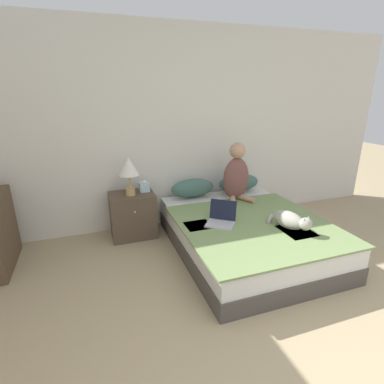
# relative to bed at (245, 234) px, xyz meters

# --- Properties ---
(wall_back) EXTENTS (6.04, 0.05, 2.55)m
(wall_back) POSITION_rel_bed_xyz_m (-0.28, 1.07, 1.07)
(wall_back) COLOR silver
(wall_back) RESTS_ON ground_plane
(bed) EXTENTS (1.57, 2.00, 0.41)m
(bed) POSITION_rel_bed_xyz_m (0.00, 0.00, 0.00)
(bed) COLOR #4C4742
(bed) RESTS_ON ground_plane
(pillow_near) EXTENTS (0.59, 0.25, 0.24)m
(pillow_near) POSITION_rel_bed_xyz_m (-0.34, 0.85, 0.33)
(pillow_near) COLOR #42665B
(pillow_near) RESTS_ON bed
(pillow_far) EXTENTS (0.59, 0.25, 0.24)m
(pillow_far) POSITION_rel_bed_xyz_m (0.34, 0.85, 0.33)
(pillow_far) COLOR #42665B
(pillow_far) RESTS_ON bed
(person_sitting) EXTENTS (0.36, 0.35, 0.74)m
(person_sitting) POSITION_rel_bed_xyz_m (0.15, 0.58, 0.53)
(person_sitting) COLOR brown
(person_sitting) RESTS_ON bed
(cat_tabby) EXTENTS (0.28, 0.56, 0.19)m
(cat_tabby) POSITION_rel_bed_xyz_m (0.28, -0.41, 0.30)
(cat_tabby) COLOR #A8A399
(cat_tabby) RESTS_ON bed
(laptop_open) EXTENTS (0.39, 0.39, 0.23)m
(laptop_open) POSITION_rel_bed_xyz_m (-0.34, -0.05, 0.26)
(laptop_open) COLOR #B7B7BC
(laptop_open) RESTS_ON bed
(nightstand) EXTENTS (0.55, 0.43, 0.56)m
(nightstand) POSITION_rel_bed_xyz_m (-1.16, 0.80, 0.08)
(nightstand) COLOR brown
(nightstand) RESTS_ON ground_plane
(table_lamp) EXTENTS (0.24, 0.24, 0.47)m
(table_lamp) POSITION_rel_bed_xyz_m (-1.18, 0.76, 0.69)
(table_lamp) COLOR tan
(table_lamp) RESTS_ON nightstand
(tissue_box) EXTENTS (0.12, 0.12, 0.14)m
(tissue_box) POSITION_rel_bed_xyz_m (-0.99, 0.84, 0.42)
(tissue_box) COLOR silver
(tissue_box) RESTS_ON nightstand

